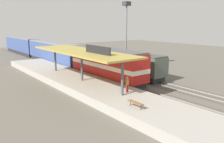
{
  "coord_description": "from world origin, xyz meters",
  "views": [
    {
      "loc": [
        -19.4,
        -25.57,
        8.09
      ],
      "look_at": [
        -1.38,
        -2.1,
        2.0
      ],
      "focal_mm": 37.71,
      "sensor_mm": 36.0,
      "label": 1
    }
  ],
  "objects_px": {
    "freight_car": "(132,64)",
    "light_mast": "(126,21)",
    "passenger_carriage_rear": "(22,45)",
    "person_waiting": "(127,84)",
    "passenger_carriage_front": "(54,52)",
    "platform_bench": "(135,103)",
    "locomotive": "(106,64)"
  },
  "relations": [
    {
      "from": "passenger_carriage_rear",
      "to": "freight_car",
      "type": "bearing_deg",
      "value": -83.3
    },
    {
      "from": "platform_bench",
      "to": "person_waiting",
      "type": "xyz_separation_m",
      "value": [
        2.46,
        3.92,
        0.51
      ]
    },
    {
      "from": "platform_bench",
      "to": "passenger_carriage_front",
      "type": "xyz_separation_m",
      "value": [
        6.0,
        30.55,
        0.97
      ]
    },
    {
      "from": "passenger_carriage_rear",
      "to": "person_waiting",
      "type": "xyz_separation_m",
      "value": [
        -3.54,
        -47.43,
        -0.46
      ]
    },
    {
      "from": "freight_car",
      "to": "passenger_carriage_front",
      "type": "bearing_deg",
      "value": 104.08
    },
    {
      "from": "passenger_carriage_front",
      "to": "person_waiting",
      "type": "distance_m",
      "value": 26.87
    },
    {
      "from": "passenger_carriage_rear",
      "to": "freight_car",
      "type": "distance_m",
      "value": 39.41
    },
    {
      "from": "passenger_carriage_front",
      "to": "person_waiting",
      "type": "xyz_separation_m",
      "value": [
        -3.54,
        -26.63,
        -0.46
      ]
    },
    {
      "from": "passenger_carriage_front",
      "to": "locomotive",
      "type": "bearing_deg",
      "value": -90.0
    },
    {
      "from": "passenger_carriage_rear",
      "to": "freight_car",
      "type": "relative_size",
      "value": 1.67
    },
    {
      "from": "person_waiting",
      "to": "platform_bench",
      "type": "bearing_deg",
      "value": -122.14
    },
    {
      "from": "platform_bench",
      "to": "light_mast",
      "type": "distance_m",
      "value": 23.18
    },
    {
      "from": "platform_bench",
      "to": "freight_car",
      "type": "xyz_separation_m",
      "value": [
        10.6,
        12.21,
        0.63
      ]
    },
    {
      "from": "passenger_carriage_rear",
      "to": "person_waiting",
      "type": "height_order",
      "value": "passenger_carriage_rear"
    },
    {
      "from": "passenger_carriage_front",
      "to": "person_waiting",
      "type": "height_order",
      "value": "passenger_carriage_front"
    },
    {
      "from": "passenger_carriage_rear",
      "to": "person_waiting",
      "type": "relative_size",
      "value": 11.7
    },
    {
      "from": "passenger_carriage_front",
      "to": "person_waiting",
      "type": "relative_size",
      "value": 11.7
    },
    {
      "from": "passenger_carriage_rear",
      "to": "locomotive",
      "type": "bearing_deg",
      "value": -90.0
    },
    {
      "from": "freight_car",
      "to": "light_mast",
      "type": "bearing_deg",
      "value": 57.54
    },
    {
      "from": "locomotive",
      "to": "freight_car",
      "type": "bearing_deg",
      "value": -4.19
    },
    {
      "from": "passenger_carriage_rear",
      "to": "passenger_carriage_front",
      "type": "bearing_deg",
      "value": -90.0
    },
    {
      "from": "platform_bench",
      "to": "passenger_carriage_rear",
      "type": "xyz_separation_m",
      "value": [
        6.0,
        51.35,
        0.97
      ]
    },
    {
      "from": "passenger_carriage_front",
      "to": "light_mast",
      "type": "bearing_deg",
      "value": -59.62
    },
    {
      "from": "platform_bench",
      "to": "passenger_carriage_front",
      "type": "relative_size",
      "value": 0.08
    },
    {
      "from": "platform_bench",
      "to": "freight_car",
      "type": "relative_size",
      "value": 0.14
    },
    {
      "from": "person_waiting",
      "to": "light_mast",
      "type": "bearing_deg",
      "value": 49.61
    },
    {
      "from": "platform_bench",
      "to": "light_mast",
      "type": "relative_size",
      "value": 0.15
    },
    {
      "from": "freight_car",
      "to": "light_mast",
      "type": "relative_size",
      "value": 1.03
    },
    {
      "from": "freight_car",
      "to": "light_mast",
      "type": "height_order",
      "value": "light_mast"
    },
    {
      "from": "passenger_carriage_front",
      "to": "person_waiting",
      "type": "bearing_deg",
      "value": -97.57
    },
    {
      "from": "passenger_carriage_front",
      "to": "platform_bench",
      "type": "bearing_deg",
      "value": -101.11
    },
    {
      "from": "freight_car",
      "to": "person_waiting",
      "type": "xyz_separation_m",
      "value": [
        -8.14,
        -8.29,
        -0.12
      ]
    }
  ]
}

